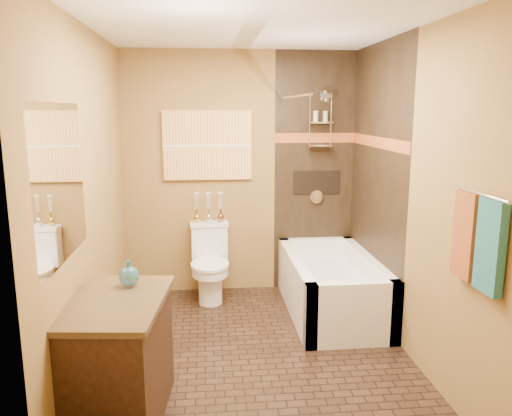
{
  "coord_description": "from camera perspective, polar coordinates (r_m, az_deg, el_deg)",
  "views": [
    {
      "loc": [
        -0.37,
        -3.65,
        1.91
      ],
      "look_at": [
        0.04,
        0.4,
        1.1
      ],
      "focal_mm": 35.0,
      "sensor_mm": 36.0,
      "label": 1
    }
  ],
  "objects": [
    {
      "name": "alcove_tile_back",
      "position": [
        5.3,
        6.7,
        3.98
      ],
      "size": [
        0.85,
        0.01,
        2.5
      ],
      "primitive_type": "cube",
      "color": "black",
      "rests_on": "wall_back"
    },
    {
      "name": "towel_bar",
      "position": [
        3.05,
        24.22,
        1.49
      ],
      "size": [
        0.02,
        0.55,
        0.02
      ],
      "primitive_type": "cylinder",
      "rotation": [
        1.57,
        0.0,
        0.0
      ],
      "color": "silver",
      "rests_on": "wall_right"
    },
    {
      "name": "teal_bottle",
      "position": [
        3.34,
        -14.33,
        -7.26
      ],
      "size": [
        0.16,
        0.16,
        0.21
      ],
      "primitive_type": null,
      "rotation": [
        0.0,
        0.0,
        0.3
      ],
      "color": "#266473",
      "rests_on": "vanity"
    },
    {
      "name": "vanity",
      "position": [
        3.32,
        -15.4,
        -16.39
      ],
      "size": [
        0.64,
        0.95,
        0.79
      ],
      "rotation": [
        0.0,
        0.0,
        -0.11
      ],
      "color": "black",
      "rests_on": "floor"
    },
    {
      "name": "vanity_mirror",
      "position": [
        3.04,
        -21.39,
        2.65
      ],
      "size": [
        0.01,
        1.0,
        0.9
      ],
      "primitive_type": "cube",
      "color": "white",
      "rests_on": "wall_left"
    },
    {
      "name": "curtain_rod",
      "position": [
        4.47,
        4.2,
        12.58
      ],
      "size": [
        0.03,
        1.55,
        0.03
      ],
      "primitive_type": "cylinder",
      "rotation": [
        1.57,
        0.0,
        0.0
      ],
      "color": "silver",
      "rests_on": "wall_back"
    },
    {
      "name": "mosaic_band_right",
      "position": [
        4.67,
        13.65,
        7.33
      ],
      "size": [
        0.01,
        1.5,
        0.1
      ],
      "primitive_type": "cube",
      "color": "maroon",
      "rests_on": "alcove_tile_right"
    },
    {
      "name": "bathtub",
      "position": [
        4.86,
        8.61,
        -9.29
      ],
      "size": [
        0.8,
        1.5,
        0.55
      ],
      "color": "white",
      "rests_on": "floor"
    },
    {
      "name": "alcove_tile_right",
      "position": [
        4.71,
        13.56,
        2.84
      ],
      "size": [
        0.01,
        1.5,
        2.5
      ],
      "primitive_type": "cube",
      "color": "black",
      "rests_on": "wall_right"
    },
    {
      "name": "toilet",
      "position": [
        5.1,
        -5.3,
        -6.22
      ],
      "size": [
        0.4,
        0.58,
        0.77
      ],
      "rotation": [
        0.0,
        0.0,
        0.05
      ],
      "color": "white",
      "rests_on": "floor"
    },
    {
      "name": "alcove_niche",
      "position": [
        5.32,
        6.95,
        2.9
      ],
      "size": [
        0.5,
        0.01,
        0.25
      ],
      "primitive_type": "cube",
      "color": "black",
      "rests_on": "alcove_tile_back"
    },
    {
      "name": "wall_back",
      "position": [
        5.2,
        -1.71,
        3.91
      ],
      "size": [
        2.4,
        0.02,
        2.5
      ],
      "primitive_type": "cube",
      "color": "olive",
      "rests_on": "floor"
    },
    {
      "name": "sunset_painting",
      "position": [
        5.14,
        -5.57,
        7.13
      ],
      "size": [
        0.9,
        0.04,
        0.7
      ],
      "primitive_type": "cube",
      "color": "orange",
      "rests_on": "wall_back"
    },
    {
      "name": "wall_right",
      "position": [
        4.03,
        17.22,
        1.25
      ],
      "size": [
        0.02,
        3.0,
        2.5
      ],
      "primitive_type": "cube",
      "color": "olive",
      "rests_on": "floor"
    },
    {
      "name": "wall_front",
      "position": [
        2.28,
        3.82,
        -5.72
      ],
      "size": [
        2.4,
        0.02,
        2.5
      ],
      "primitive_type": "cube",
      "color": "olive",
      "rests_on": "floor"
    },
    {
      "name": "wall_left",
      "position": [
        3.8,
        -18.35,
        0.6
      ],
      "size": [
        0.02,
        3.0,
        2.5
      ],
      "primitive_type": "cube",
      "color": "olive",
      "rests_on": "floor"
    },
    {
      "name": "mosaic_band_back",
      "position": [
        5.26,
        6.82,
        7.97
      ],
      "size": [
        0.85,
        0.01,
        0.1
      ],
      "primitive_type": "cube",
      "color": "maroon",
      "rests_on": "alcove_tile_back"
    },
    {
      "name": "towel_teal",
      "position": [
        3.0,
        25.2,
        -4.03
      ],
      "size": [
        0.05,
        0.22,
        0.52
      ],
      "primitive_type": "cube",
      "color": "#1D5C63",
      "rests_on": "towel_bar"
    },
    {
      "name": "towel_rust",
      "position": [
        3.21,
        22.85,
        -2.86
      ],
      "size": [
        0.05,
        0.22,
        0.52
      ],
      "primitive_type": "cube",
      "color": "brown",
      "rests_on": "towel_bar"
    },
    {
      "name": "ceiling",
      "position": [
        3.71,
        -0.03,
        20.33
      ],
      "size": [
        3.0,
        3.0,
        0.0
      ],
      "primitive_type": "plane",
      "color": "silver",
      "rests_on": "wall_back"
    },
    {
      "name": "floor",
      "position": [
        4.14,
        -0.03,
        -16.32
      ],
      "size": [
        3.0,
        3.0,
        0.0
      ],
      "primitive_type": "plane",
      "color": "black",
      "rests_on": "ground"
    },
    {
      "name": "bud_vases",
      "position": [
        5.13,
        -5.43,
        0.18
      ],
      "size": [
        0.31,
        0.06,
        0.3
      ],
      "color": "gold",
      "rests_on": "toilet"
    },
    {
      "name": "shower_fixtures",
      "position": [
        5.17,
        7.35,
        8.41
      ],
      "size": [
        0.24,
        0.33,
        1.16
      ],
      "color": "silver",
      "rests_on": "floor"
    }
  ]
}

